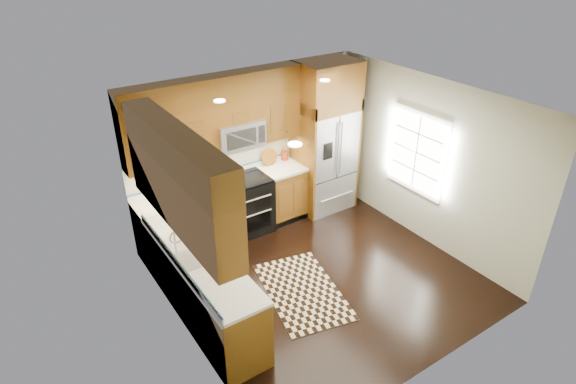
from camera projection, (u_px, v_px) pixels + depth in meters
ground at (319, 277)px, 6.93m from camera, size 4.00×4.00×0.00m
wall_back at (247, 148)px, 7.76m from camera, size 4.00×0.02×2.60m
wall_left at (179, 248)px, 5.33m from camera, size 0.02×4.00×2.60m
wall_right at (427, 162)px, 7.28m from camera, size 0.02×4.00×2.60m
window at (417, 152)px, 7.37m from camera, size 0.04×1.10×1.30m
base_cabinets at (212, 249)px, 6.77m from camera, size 2.85×3.00×0.90m
countertop at (215, 214)px, 6.70m from camera, size 2.86×3.01×0.04m
upper_cabinets at (202, 140)px, 6.19m from camera, size 2.85×3.00×1.15m
range at (246, 205)px, 7.80m from camera, size 0.76×0.67×0.95m
microwave at (238, 134)px, 7.32m from camera, size 0.76×0.40×0.42m
refrigerator at (325, 138)px, 8.13m from camera, size 0.98×0.75×2.60m
sink_faucet at (195, 253)px, 5.77m from camera, size 0.54×0.44×0.37m
rug at (302, 291)px, 6.66m from camera, size 1.25×1.73×0.01m
knife_block at (215, 177)px, 7.42m from camera, size 0.10×0.14×0.26m
utensil_crock at (285, 153)px, 8.17m from camera, size 0.14×0.14×0.33m
cutting_board at (270, 164)px, 8.04m from camera, size 0.30×0.30×0.02m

